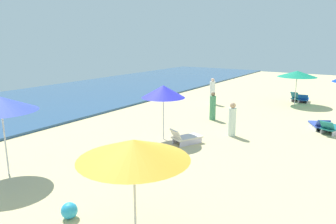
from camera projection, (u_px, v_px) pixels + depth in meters
ocean at (31, 103)px, 21.11m from camera, size 60.00×11.89×0.12m
lounge_chair_0_0 at (331, 128)px, 14.57m from camera, size 1.50×0.95×0.68m
lounge_chair_0_1 at (319, 125)px, 15.26m from camera, size 1.49×1.14×0.62m
umbrella_1 at (297, 74)px, 20.68m from camera, size 2.48×2.48×2.21m
lounge_chair_1_0 at (298, 98)px, 21.92m from camera, size 1.35×0.95×0.73m
lounge_chair_1_1 at (303, 99)px, 21.75m from camera, size 1.29×0.77×0.61m
umbrella_2 at (1, 104)px, 9.73m from camera, size 2.17×2.17×2.53m
umbrella_3 at (134, 150)px, 6.08m from camera, size 2.19×2.19×2.38m
umbrella_4 at (163, 92)px, 13.38m from camera, size 1.84×1.84×2.34m
lounge_chair_4_0 at (185, 138)px, 13.17m from camera, size 1.43×1.10×0.67m
beachgoer_0 at (213, 107)px, 16.98m from camera, size 0.38×0.38×1.50m
beachgoer_2 at (212, 92)px, 21.07m from camera, size 0.50×0.50×1.73m
beachgoer_3 at (232, 120)px, 14.13m from camera, size 0.38×0.38×1.52m
beach_ball_0 at (69, 211)px, 7.70m from camera, size 0.40×0.40×0.40m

